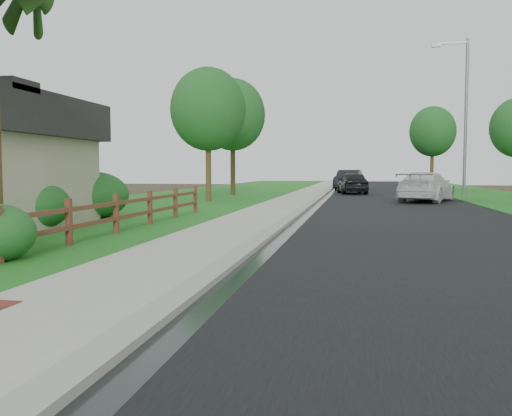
% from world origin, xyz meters
% --- Properties ---
extents(ground, '(120.00, 120.00, 0.00)m').
position_xyz_m(ground, '(0.00, 0.00, 0.00)').
color(ground, '#332A1C').
extents(road, '(8.00, 90.00, 0.02)m').
position_xyz_m(road, '(4.60, 35.00, 0.01)').
color(road, black).
rests_on(road, ground).
extents(curb, '(0.40, 90.00, 0.12)m').
position_xyz_m(curb, '(0.40, 35.00, 0.06)').
color(curb, gray).
rests_on(curb, ground).
extents(wet_gutter, '(0.50, 90.00, 0.00)m').
position_xyz_m(wet_gutter, '(0.75, 35.00, 0.02)').
color(wet_gutter, black).
rests_on(wet_gutter, road).
extents(sidewalk, '(2.20, 90.00, 0.10)m').
position_xyz_m(sidewalk, '(-0.90, 35.00, 0.05)').
color(sidewalk, '#A19D8C').
rests_on(sidewalk, ground).
extents(grass_strip, '(1.60, 90.00, 0.06)m').
position_xyz_m(grass_strip, '(-2.80, 35.00, 0.03)').
color(grass_strip, '#1F5819').
rests_on(grass_strip, ground).
extents(lawn_near, '(9.00, 90.00, 0.04)m').
position_xyz_m(lawn_near, '(-8.00, 35.00, 0.02)').
color(lawn_near, '#1F5819').
rests_on(lawn_near, ground).
extents(verge_far, '(6.00, 90.00, 0.04)m').
position_xyz_m(verge_far, '(11.50, 35.00, 0.02)').
color(verge_far, '#1F5819').
rests_on(verge_far, ground).
extents(ranch_fence, '(0.12, 16.92, 1.10)m').
position_xyz_m(ranch_fence, '(-3.60, 6.40, 0.62)').
color(ranch_fence, '#54281C').
rests_on(ranch_fence, ground).
extents(white_suv, '(3.95, 5.92, 1.59)m').
position_xyz_m(white_suv, '(6.39, 24.81, 0.82)').
color(white_suv, silver).
rests_on(white_suv, road).
extents(dark_car_mid, '(2.53, 4.91, 1.60)m').
position_xyz_m(dark_car_mid, '(2.38, 34.18, 0.82)').
color(dark_car_mid, black).
rests_on(dark_car_mid, road).
extents(dark_car_far, '(2.61, 5.49, 1.74)m').
position_xyz_m(dark_car_far, '(2.00, 42.28, 0.89)').
color(dark_car_far, black).
rests_on(dark_car_far, road).
extents(streetlight, '(2.33, 0.32, 10.08)m').
position_xyz_m(streetlight, '(9.33, 31.15, 5.71)').
color(streetlight, slate).
rests_on(streetlight, ground).
extents(shrub_b, '(2.02, 2.02, 1.38)m').
position_xyz_m(shrub_b, '(-6.50, 8.51, 0.69)').
color(shrub_b, '#19481C').
rests_on(shrub_b, ground).
extents(shrub_d, '(2.84, 2.84, 1.68)m').
position_xyz_m(shrub_d, '(-6.50, 12.03, 0.84)').
color(shrub_d, '#19481C').
rests_on(shrub_d, ground).
extents(tree_near_left, '(4.13, 4.13, 7.31)m').
position_xyz_m(tree_near_left, '(-5.35, 23.07, 5.03)').
color(tree_near_left, '#3D2D19').
rests_on(tree_near_left, ground).
extents(tree_mid_left, '(4.41, 4.41, 7.89)m').
position_xyz_m(tree_mid_left, '(-5.61, 30.20, 5.45)').
color(tree_mid_left, '#3D2D19').
rests_on(tree_mid_left, ground).
extents(tree_far_right, '(3.88, 3.88, 7.15)m').
position_xyz_m(tree_far_right, '(9.00, 42.58, 5.00)').
color(tree_far_right, '#3D2D19').
rests_on(tree_far_right, ground).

